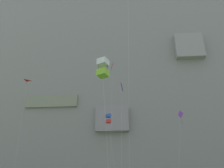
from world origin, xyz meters
name	(u,v)px	position (x,y,z in m)	size (l,w,h in m)	color
cliff_face	(115,89)	(0.01, 71.69, 41.61)	(180.00, 32.72, 83.25)	gray
kite_diamond_front_field	(180,119)	(13.48, 23.13, 13.50)	(2.92, 2.89, 15.08)	purple
kite_box_mid_right	(103,68)	(2.37, 9.21, 15.48)	(1.95, 2.71, 16.59)	white
kite_delta_high_left	(26,87)	(-18.72, 34.10, 25.61)	(4.06, 5.47, 26.58)	red
kite_box_mid_left	(108,119)	(1.98, 21.01, 13.14)	(2.51, 5.33, 13.88)	blue
kite_diamond_near_cliff	(112,69)	(1.68, 33.42, 29.07)	(0.60, 3.29, 31.07)	#CC3399
kite_diamond_high_right	(122,92)	(4.27, 16.53, 15.57)	(0.46, 5.44, 17.33)	purple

